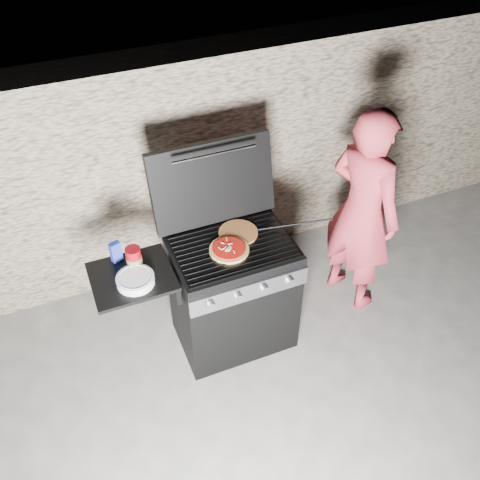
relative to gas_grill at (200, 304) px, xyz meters
name	(u,v)px	position (x,y,z in m)	size (l,w,h in m)	color
ground	(234,335)	(0.25, 0.00, -0.46)	(50.00, 50.00, 0.00)	#535150
stone_wall	(183,164)	(0.25, 1.05, 0.44)	(8.00, 0.35, 1.80)	tan
gas_grill	(200,304)	(0.00, 0.00, 0.00)	(1.34, 0.79, 0.91)	black
pizza_topped	(229,249)	(0.21, -0.03, 0.47)	(0.26, 0.26, 0.03)	tan
pizza_plain	(238,233)	(0.33, 0.11, 0.46)	(0.26, 0.26, 0.01)	#D7894D
sauce_jar	(134,258)	(-0.38, 0.07, 0.52)	(0.10, 0.10, 0.15)	maroon
blue_carton	(116,252)	(-0.47, 0.17, 0.52)	(0.07, 0.04, 0.14)	navy
plate_stack	(135,280)	(-0.41, -0.07, 0.47)	(0.23, 0.23, 0.05)	silver
person	(362,212)	(1.28, 0.07, 0.38)	(0.61, 0.40, 1.66)	#AF313D
tongs	(295,224)	(0.70, 0.00, 0.51)	(0.01, 0.01, 0.50)	black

